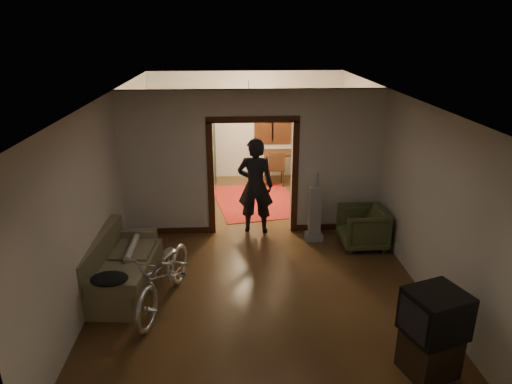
{
  "coord_description": "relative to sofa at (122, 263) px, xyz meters",
  "views": [
    {
      "loc": [
        -0.42,
        -7.61,
        3.89
      ],
      "look_at": [
        0.0,
        -0.3,
        1.2
      ],
      "focal_mm": 32.0,
      "sensor_mm": 36.0,
      "label": 1
    }
  ],
  "objects": [
    {
      "name": "light_switch",
      "position": [
        3.19,
        1.92,
        0.82
      ],
      "size": [
        0.08,
        0.01,
        0.12
      ],
      "primitive_type": "cube",
      "color": "silver",
      "rests_on": "partition_wall"
    },
    {
      "name": "tv_stand",
      "position": [
        4.0,
        -2.11,
        -0.17
      ],
      "size": [
        0.69,
        0.66,
        0.51
      ],
      "primitive_type": "cube",
      "rotation": [
        0.0,
        0.0,
        0.33
      ],
      "color": "black",
      "rests_on": "floor"
    },
    {
      "name": "rolled_paper",
      "position": [
        0.1,
        0.3,
        0.1
      ],
      "size": [
        0.1,
        0.83,
        0.1
      ],
      "primitive_type": "cylinder",
      "rotation": [
        1.57,
        0.0,
        0.0
      ],
      "color": "beige",
      "rests_on": "sofa"
    },
    {
      "name": "armchair",
      "position": [
        4.12,
        1.18,
        -0.05
      ],
      "size": [
        0.84,
        0.81,
        0.75
      ],
      "primitive_type": "imported",
      "rotation": [
        0.0,
        0.0,
        -1.56
      ],
      "color": "#424929",
      "rests_on": "floor"
    },
    {
      "name": "wall_back",
      "position": [
        2.14,
        5.5,
        0.97
      ],
      "size": [
        5.0,
        0.02,
        2.8
      ],
      "primitive_type": "cube",
      "color": "beige",
      "rests_on": "floor"
    },
    {
      "name": "jacket",
      "position": [
        0.05,
        -0.91,
        0.25
      ],
      "size": [
        0.51,
        0.38,
        0.15
      ],
      "primitive_type": "ellipsoid",
      "color": "black",
      "rests_on": "sofa"
    },
    {
      "name": "locker",
      "position": [
        0.78,
        4.89,
        0.58
      ],
      "size": [
        1.12,
        0.83,
        2.01
      ],
      "primitive_type": "cube",
      "rotation": [
        0.0,
        0.0,
        -0.29
      ],
      "color": "#1B2E1C",
      "rests_on": "floor"
    },
    {
      "name": "sofa",
      "position": [
        0.0,
        0.0,
        0.0
      ],
      "size": [
        0.99,
        1.92,
        0.85
      ],
      "primitive_type": "cube",
      "rotation": [
        0.0,
        0.0,
        -0.09
      ],
      "color": "brown",
      "rests_on": "floor"
    },
    {
      "name": "desk",
      "position": [
        3.11,
        4.88,
        -0.02
      ],
      "size": [
        1.15,
        0.7,
        0.82
      ],
      "primitive_type": "cube",
      "rotation": [
        0.0,
        0.0,
        -0.08
      ],
      "color": "black",
      "rests_on": "floor"
    },
    {
      "name": "door_casing",
      "position": [
        2.14,
        2.0,
        0.67
      ],
      "size": [
        1.74,
        0.2,
        2.32
      ],
      "primitive_type": "cube",
      "color": "#3A1B0D",
      "rests_on": "floor"
    },
    {
      "name": "oriental_rug",
      "position": [
        2.3,
        3.58,
        -0.42
      ],
      "size": [
        2.18,
        2.63,
        0.02
      ],
      "primitive_type": "cube",
      "rotation": [
        0.0,
        0.0,
        0.18
      ],
      "color": "maroon",
      "rests_on": "floor"
    },
    {
      "name": "bicycle",
      "position": [
        0.73,
        -0.51,
        0.07
      ],
      "size": [
        1.09,
        2.0,
        0.99
      ],
      "primitive_type": "imported",
      "rotation": [
        0.0,
        0.0,
        -0.24
      ],
      "color": "silver",
      "rests_on": "floor"
    },
    {
      "name": "partition_wall",
      "position": [
        2.14,
        2.0,
        0.97
      ],
      "size": [
        5.0,
        0.14,
        2.8
      ],
      "primitive_type": "cube",
      "color": "beige",
      "rests_on": "floor"
    },
    {
      "name": "crt_tv",
      "position": [
        4.0,
        -2.11,
        0.38
      ],
      "size": [
        0.77,
        0.73,
        0.54
      ],
      "primitive_type": "cube",
      "rotation": [
        0.0,
        0.0,
        0.33
      ],
      "color": "black",
      "rests_on": "tv_stand"
    },
    {
      "name": "wall_left",
      "position": [
        -0.36,
        1.25,
        0.97
      ],
      "size": [
        0.02,
        8.5,
        2.8
      ],
      "primitive_type": "cube",
      "color": "beige",
      "rests_on": "floor"
    },
    {
      "name": "chandelier",
      "position": [
        2.14,
        3.75,
        1.92
      ],
      "size": [
        0.24,
        0.24,
        0.24
      ],
      "primitive_type": "sphere",
      "color": "#FFE0A5",
      "rests_on": "ceiling"
    },
    {
      "name": "wall_right",
      "position": [
        4.64,
        1.25,
        0.97
      ],
      "size": [
        0.02,
        8.5,
        2.8
      ],
      "primitive_type": "cube",
      "color": "beige",
      "rests_on": "floor"
    },
    {
      "name": "vacuum",
      "position": [
        3.28,
        1.49,
        0.11
      ],
      "size": [
        0.37,
        0.32,
        1.07
      ],
      "primitive_type": "cube",
      "rotation": [
        0.0,
        0.0,
        -0.2
      ],
      "color": "gray",
      "rests_on": "floor"
    },
    {
      "name": "far_window",
      "position": [
        2.84,
        5.46,
        1.12
      ],
      "size": [
        0.98,
        0.06,
        1.28
      ],
      "primitive_type": "cube",
      "color": "black",
      "rests_on": "wall_back"
    },
    {
      "name": "desk_chair",
      "position": [
        2.86,
        4.69,
        0.03
      ],
      "size": [
        0.48,
        0.48,
        0.92
      ],
      "primitive_type": "cube",
      "rotation": [
        0.0,
        0.0,
        -0.19
      ],
      "color": "black",
      "rests_on": "floor"
    },
    {
      "name": "ceiling",
      "position": [
        2.14,
        1.25,
        2.37
      ],
      "size": [
        5.0,
        8.5,
        0.01
      ],
      "primitive_type": "cube",
      "color": "white",
      "rests_on": "floor"
    },
    {
      "name": "floor",
      "position": [
        2.14,
        1.25,
        -0.43
      ],
      "size": [
        5.0,
        8.5,
        0.01
      ],
      "primitive_type": "cube",
      "color": "#3A2512",
      "rests_on": "ground"
    },
    {
      "name": "person",
      "position": [
        2.18,
        1.96,
        0.53
      ],
      "size": [
        0.76,
        0.56,
        1.91
      ],
      "primitive_type": "imported",
      "rotation": [
        0.0,
        0.0,
        2.98
      ],
      "color": "black",
      "rests_on": "floor"
    },
    {
      "name": "globe",
      "position": [
        0.78,
        4.89,
        1.51
      ],
      "size": [
        0.28,
        0.28,
        0.28
      ],
      "primitive_type": "sphere",
      "color": "#1E5972",
      "rests_on": "locker"
    }
  ]
}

